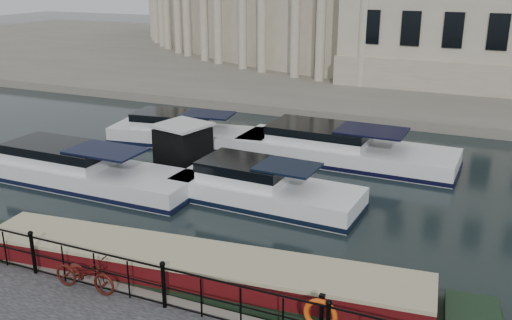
% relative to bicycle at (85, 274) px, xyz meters
% --- Properties ---
extents(ground_plane, '(160.00, 160.00, 0.00)m').
position_rel_bicycle_xyz_m(ground_plane, '(2.21, 2.40, -1.01)').
color(ground_plane, black).
rests_on(ground_plane, ground).
extents(far_bank, '(120.00, 42.00, 0.55)m').
position_rel_bicycle_xyz_m(far_bank, '(2.21, 41.40, -0.74)').
color(far_bank, '#6B665B').
rests_on(far_bank, ground_plane).
extents(railing, '(24.14, 0.14, 1.22)m').
position_rel_bicycle_xyz_m(railing, '(2.21, 0.15, 0.19)').
color(railing, black).
rests_on(railing, near_quay).
extents(bicycle, '(1.76, 0.64, 0.92)m').
position_rel_bicycle_xyz_m(bicycle, '(0.00, 0.00, 0.00)').
color(bicycle, '#44120C').
rests_on(bicycle, near_quay).
extents(life_ring_post, '(0.74, 0.20, 1.21)m').
position_rel_bicycle_xyz_m(life_ring_post, '(6.02, 0.23, 0.30)').
color(life_ring_post, black).
rests_on(life_ring_post, near_quay).
extents(narrowboat, '(15.20, 3.55, 1.55)m').
position_rel_bicycle_xyz_m(narrowboat, '(2.15, 1.70, -0.65)').
color(narrowboat, black).
rests_on(narrowboat, ground_plane).
extents(harbour_hut, '(3.14, 2.80, 2.17)m').
position_rel_bicycle_xyz_m(harbour_hut, '(-3.04, 9.90, -0.06)').
color(harbour_hut, '#6B665B').
rests_on(harbour_hut, ground_plane).
extents(cabin_cruisers, '(18.47, 9.97, 1.99)m').
position_rel_bicycle_xyz_m(cabin_cruisers, '(-1.62, 10.86, -0.64)').
color(cabin_cruisers, white).
rests_on(cabin_cruisers, ground_plane).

